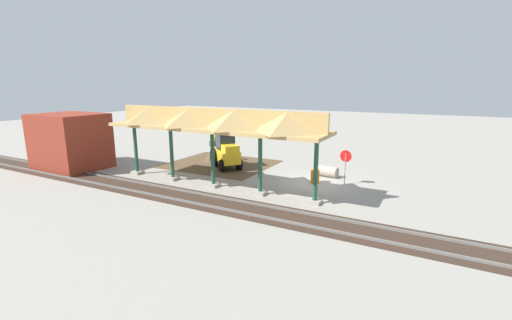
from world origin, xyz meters
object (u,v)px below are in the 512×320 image
brick_utility_building (71,141)px  traffic_barrel (315,176)px  concrete_pipe (328,172)px  stop_sign (346,160)px  backhoe (226,151)px

brick_utility_building → traffic_barrel: 18.42m
concrete_pipe → brick_utility_building: (18.00, 6.76, 1.71)m
stop_sign → backhoe: (9.28, -0.27, -0.34)m
backhoe → concrete_pipe: size_ratio=3.37×
stop_sign → traffic_barrel: (1.76, 0.62, -1.15)m
backhoe → traffic_barrel: size_ratio=5.28×
stop_sign → brick_utility_building: bearing=15.8°
concrete_pipe → stop_sign: bearing=139.1°
brick_utility_building → traffic_barrel: (-17.69, -4.88, -1.63)m
backhoe → brick_utility_building: (10.17, 5.78, 0.81)m
stop_sign → backhoe: backhoe is taller
stop_sign → brick_utility_building: (19.45, 5.51, 0.48)m
stop_sign → concrete_pipe: size_ratio=1.58×
traffic_barrel → brick_utility_building: bearing=15.4°
backhoe → concrete_pipe: (-7.83, -0.98, -0.90)m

